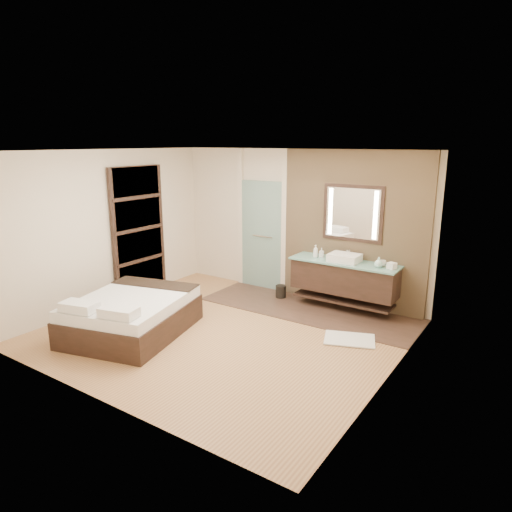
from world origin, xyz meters
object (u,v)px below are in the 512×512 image
Objects in this scene: bed at (132,315)px; mirror_unit at (353,213)px; vanity at (344,277)px; waste_bin at (281,292)px.

mirror_unit is at bearing 37.99° from bed.
bed is (-2.26, -2.69, -0.29)m from vanity.
mirror_unit is at bearing 90.00° from vanity.
mirror_unit reaches higher than bed.
mirror_unit is at bearing 14.33° from waste_bin.
waste_bin is (-1.20, -0.31, -1.53)m from mirror_unit.
waste_bin is at bearing -165.67° from mirror_unit.
vanity is at bearing 3.24° from waste_bin.
bed is at bearing -130.02° from vanity.
waste_bin is at bearing 53.65° from bed.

